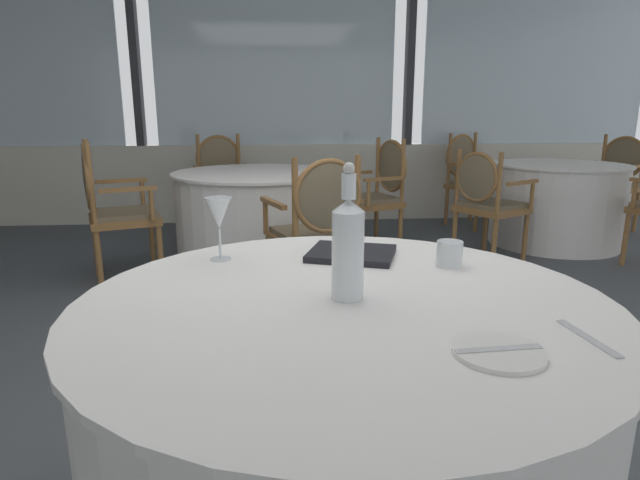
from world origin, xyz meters
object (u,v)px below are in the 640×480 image
menu_book (352,253)px  dining_chair_1_3 (615,175)px  side_plate (498,352)px  dining_chair_1_1 (486,197)px  water_tumbler (449,254)px  dining_chair_0_2 (223,178)px  dining_chair_0_0 (319,222)px  wine_glass (219,214)px  dining_chair_0_3 (109,201)px  dining_chair_0_1 (379,187)px  dining_chair_1_0 (469,173)px  water_bottle (348,246)px

menu_book → dining_chair_1_3: 4.71m
side_plate → menu_book: (-0.17, 0.70, 0.01)m
menu_book → dining_chair_1_1: 2.83m
water_tumbler → menu_book: size_ratio=0.29×
dining_chair_0_2 → dining_chair_1_3: dining_chair_0_2 is taller
dining_chair_0_0 → water_tumbler: bearing=168.7°
wine_glass → dining_chair_1_3: size_ratio=0.20×
dining_chair_1_1 → dining_chair_0_0: bearing=-175.6°
menu_book → dining_chair_0_2: (-0.74, 3.52, -0.18)m
menu_book → dining_chair_0_3: size_ratio=0.26×
water_tumbler → dining_chair_0_1: (0.40, 3.00, -0.22)m
dining_chair_1_0 → wine_glass: bearing=-59.9°
dining_chair_0_0 → side_plate: bearing=163.7°
side_plate → menu_book: 0.72m
dining_chair_0_3 → dining_chair_0_1: bearing=0.0°
menu_book → dining_chair_0_3: 2.53m
wine_glass → water_tumbler: 0.71m
side_plate → water_tumbler: size_ratio=2.29×
dining_chair_1_1 → dining_chair_1_0: bearing=45.3°
water_bottle → dining_chair_0_3: size_ratio=0.33×
dining_chair_0_2 → dining_chair_1_3: 3.99m
dining_chair_0_0 → dining_chair_0_1: (0.65, 1.42, 0.01)m
wine_glass → dining_chair_0_0: size_ratio=0.21×
dining_chair_1_1 → dining_chair_1_3: (1.78, 1.00, 0.04)m
water_bottle → wine_glass: bearing=132.6°
menu_book → dining_chair_0_0: dining_chair_0_0 is taller
dining_chair_1_0 → dining_chair_1_1: dining_chair_1_0 is taller
dining_chair_0_1 → dining_chair_1_3: (2.57, 0.54, 0.01)m
dining_chair_0_1 → dining_chair_0_2: (-1.42, 0.65, 0.02)m
water_bottle → dining_chair_1_0: bearing=65.4°
side_plate → dining_chair_0_2: bearing=102.3°
dining_chair_0_0 → dining_chair_0_2: (-0.77, 2.07, 0.03)m
dining_chair_0_1 → dining_chair_0_3: size_ratio=0.97×
dining_chair_1_1 → wine_glass: bearing=-157.1°
wine_glass → water_tumbler: size_ratio=2.56×
side_plate → water_bottle: size_ratio=0.53×
dining_chair_1_3 → side_plate: bearing=24.0°
water_bottle → dining_chair_0_0: 1.86m
side_plate → wine_glass: (-0.59, 0.70, 0.14)m
water_tumbler → dining_chair_1_3: 4.62m
dining_chair_0_0 → dining_chair_1_3: bearing=-79.1°
wine_glass → side_plate: bearing=-50.1°
dining_chair_0_0 → dining_chair_1_0: 2.98m
dining_chair_0_0 → dining_chair_1_0: size_ratio=0.97×
dining_chair_0_1 → dining_chair_0_0: bearing=44.9°
water_bottle → dining_chair_1_0: size_ratio=0.34×
dining_chair_0_1 → dining_chair_1_0: 1.50m
menu_book → water_bottle: bearing=-81.6°
side_plate → dining_chair_0_1: size_ratio=0.18×
dining_chair_0_3 → dining_chair_1_3: bearing=-4.6°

